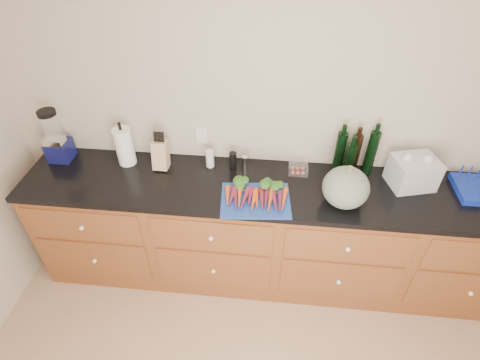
# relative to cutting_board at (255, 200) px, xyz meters

# --- Properties ---
(wall_back) EXTENTS (4.10, 0.05, 2.60)m
(wall_back) POSITION_rel_cutting_board_xyz_m (0.17, 0.48, 0.35)
(wall_back) COLOR beige
(wall_back) RESTS_ON ground
(cabinets) EXTENTS (3.60, 0.64, 0.90)m
(cabinets) POSITION_rel_cutting_board_xyz_m (0.17, 0.16, -0.50)
(cabinets) COLOR brown
(cabinets) RESTS_ON ground
(countertop) EXTENTS (3.64, 0.62, 0.04)m
(countertop) POSITION_rel_cutting_board_xyz_m (0.17, 0.16, -0.03)
(countertop) COLOR black
(countertop) RESTS_ON cabinets
(cutting_board) EXTENTS (0.48, 0.38, 0.01)m
(cutting_board) POSITION_rel_cutting_board_xyz_m (0.00, 0.00, 0.00)
(cutting_board) COLOR navy
(cutting_board) RESTS_ON countertop
(carrots) EXTENTS (0.41, 0.28, 0.05)m
(carrots) POSITION_rel_cutting_board_xyz_m (0.00, 0.03, 0.03)
(carrots) COLOR #E0531A
(carrots) RESTS_ON cutting_board
(squash) EXTENTS (0.29, 0.29, 0.26)m
(squash) POSITION_rel_cutting_board_xyz_m (0.56, 0.04, 0.13)
(squash) COLOR #586A59
(squash) RESTS_ON countertop
(blender_appliance) EXTENTS (0.16, 0.16, 0.40)m
(blender_appliance) POSITION_rel_cutting_board_xyz_m (-1.47, 0.32, 0.17)
(blender_appliance) COLOR #0F1148
(blender_appliance) RESTS_ON countertop
(paper_towel) EXTENTS (0.13, 0.13, 0.29)m
(paper_towel) POSITION_rel_cutting_board_xyz_m (-0.97, 0.32, 0.14)
(paper_towel) COLOR white
(paper_towel) RESTS_ON countertop
(knife_block) EXTENTS (0.10, 0.10, 0.21)m
(knife_block) POSITION_rel_cutting_board_xyz_m (-0.70, 0.30, 0.10)
(knife_block) COLOR tan
(knife_block) RESTS_ON countertop
(grinder_salt) EXTENTS (0.06, 0.06, 0.13)m
(grinder_salt) POSITION_rel_cutting_board_xyz_m (-0.36, 0.34, 0.06)
(grinder_salt) COLOR silver
(grinder_salt) RESTS_ON countertop
(grinder_pepper) EXTENTS (0.05, 0.05, 0.13)m
(grinder_pepper) POSITION_rel_cutting_board_xyz_m (-0.19, 0.34, 0.06)
(grinder_pepper) COLOR black
(grinder_pepper) RESTS_ON countertop
(canister_chrome) EXTENTS (0.04, 0.04, 0.10)m
(canister_chrome) POSITION_rel_cutting_board_xyz_m (-0.10, 0.34, 0.05)
(canister_chrome) COLOR white
(canister_chrome) RESTS_ON countertop
(tomato_box) EXTENTS (0.14, 0.11, 0.06)m
(tomato_box) POSITION_rel_cutting_board_xyz_m (0.28, 0.33, 0.03)
(tomato_box) COLOR white
(tomato_box) RESTS_ON countertop
(bottles) EXTENTS (0.28, 0.14, 0.34)m
(bottles) POSITION_rel_cutting_board_xyz_m (0.65, 0.37, 0.15)
(bottles) COLOR black
(bottles) RESTS_ON countertop
(grocery_bag) EXTENTS (0.33, 0.29, 0.21)m
(grocery_bag) POSITION_rel_cutting_board_xyz_m (1.04, 0.28, 0.10)
(grocery_bag) COLOR silver
(grocery_bag) RESTS_ON countertop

